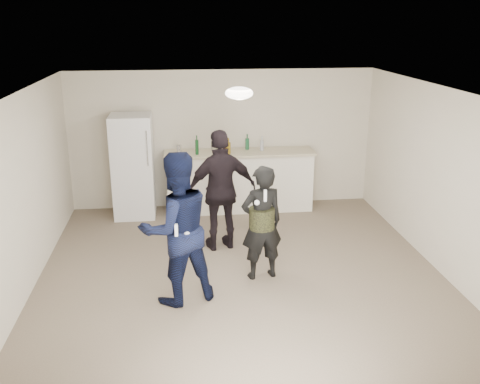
{
  "coord_description": "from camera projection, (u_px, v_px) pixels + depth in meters",
  "views": [
    {
      "loc": [
        -0.78,
        -6.53,
        3.38
      ],
      "look_at": [
        0.0,
        0.2,
        1.15
      ],
      "focal_mm": 40.0,
      "sensor_mm": 36.0,
      "label": 1
    }
  ],
  "objects": [
    {
      "name": "floor",
      "position": [
        242.0,
        276.0,
        7.31
      ],
      "size": [
        6.0,
        6.0,
        0.0
      ],
      "primitive_type": "plane",
      "color": "#6B5B4C",
      "rests_on": "ground"
    },
    {
      "name": "ceiling",
      "position": [
        242.0,
        92.0,
        6.53
      ],
      "size": [
        6.0,
        6.0,
        0.0
      ],
      "primitive_type": "plane",
      "rotation": [
        3.14,
        0.0,
        0.0
      ],
      "color": "silver",
      "rests_on": "wall_back"
    },
    {
      "name": "wall_back",
      "position": [
        222.0,
        139.0,
        9.75
      ],
      "size": [
        6.0,
        0.0,
        6.0
      ],
      "primitive_type": "plane",
      "rotation": [
        1.57,
        0.0,
        0.0
      ],
      "color": "beige",
      "rests_on": "floor"
    },
    {
      "name": "wall_front",
      "position": [
        288.0,
        309.0,
        4.09
      ],
      "size": [
        6.0,
        0.0,
        6.0
      ],
      "primitive_type": "plane",
      "rotation": [
        -1.57,
        0.0,
        0.0
      ],
      "color": "beige",
      "rests_on": "floor"
    },
    {
      "name": "wall_left",
      "position": [
        22.0,
        197.0,
        6.61
      ],
      "size": [
        0.0,
        6.0,
        6.0
      ],
      "primitive_type": "plane",
      "rotation": [
        1.57,
        0.0,
        1.57
      ],
      "color": "beige",
      "rests_on": "floor"
    },
    {
      "name": "wall_right",
      "position": [
        444.0,
        182.0,
        7.22
      ],
      "size": [
        0.0,
        6.0,
        6.0
      ],
      "primitive_type": "plane",
      "rotation": [
        1.57,
        0.0,
        -1.57
      ],
      "color": "beige",
      "rests_on": "floor"
    },
    {
      "name": "counter",
      "position": [
        240.0,
        182.0,
        9.69
      ],
      "size": [
        2.6,
        0.56,
        1.05
      ],
      "primitive_type": "cube",
      "color": "white",
      "rests_on": "floor"
    },
    {
      "name": "counter_top",
      "position": [
        240.0,
        153.0,
        9.52
      ],
      "size": [
        2.68,
        0.64,
        0.04
      ],
      "primitive_type": "cube",
      "color": "beige",
      "rests_on": "counter"
    },
    {
      "name": "fridge",
      "position": [
        133.0,
        166.0,
        9.3
      ],
      "size": [
        0.7,
        0.7,
        1.8
      ],
      "primitive_type": "cube",
      "color": "white",
      "rests_on": "floor"
    },
    {
      "name": "fridge_handle",
      "position": [
        147.0,
        148.0,
        8.86
      ],
      "size": [
        0.02,
        0.02,
        0.6
      ],
      "primitive_type": "cylinder",
      "color": "silver",
      "rests_on": "fridge"
    },
    {
      "name": "ceiling_dome",
      "position": [
        239.0,
        93.0,
        6.82
      ],
      "size": [
        0.36,
        0.36,
        0.16
      ],
      "primitive_type": "ellipsoid",
      "color": "white",
      "rests_on": "ceiling"
    },
    {
      "name": "shaker",
      "position": [
        179.0,
        150.0,
        9.31
      ],
      "size": [
        0.08,
        0.08,
        0.17
      ],
      "primitive_type": "cylinder",
      "color": "#B3B2B7",
      "rests_on": "counter_top"
    },
    {
      "name": "man",
      "position": [
        176.0,
        229.0,
        6.42
      ],
      "size": [
        1.12,
        1.0,
        1.9
      ],
      "primitive_type": "imported",
      "rotation": [
        0.0,
        0.0,
        3.5
      ],
      "color": "#0F1841",
      "rests_on": "floor"
    },
    {
      "name": "woman",
      "position": [
        262.0,
        223.0,
        7.06
      ],
      "size": [
        0.64,
        0.49,
        1.57
      ],
      "primitive_type": "imported",
      "rotation": [
        0.0,
        0.0,
        3.35
      ],
      "color": "black",
      "rests_on": "floor"
    },
    {
      "name": "camo_shorts",
      "position": [
        262.0,
        218.0,
        7.04
      ],
      "size": [
        0.34,
        0.34,
        0.28
      ],
      "primitive_type": "cylinder",
      "color": "#363B1B",
      "rests_on": "woman"
    },
    {
      "name": "spectator",
      "position": [
        222.0,
        191.0,
        7.95
      ],
      "size": [
        1.15,
        0.67,
        1.83
      ],
      "primitive_type": "imported",
      "rotation": [
        0.0,
        0.0,
        3.36
      ],
      "color": "black",
      "rests_on": "floor"
    },
    {
      "name": "remote_man",
      "position": [
        176.0,
        230.0,
        6.13
      ],
      "size": [
        0.04,
        0.04,
        0.15
      ],
      "primitive_type": "cube",
      "color": "white",
      "rests_on": "man"
    },
    {
      "name": "nunchuk_man",
      "position": [
        187.0,
        234.0,
        6.19
      ],
      "size": [
        0.07,
        0.07,
        0.07
      ],
      "primitive_type": "sphere",
      "color": "white",
      "rests_on": "man"
    },
    {
      "name": "remote_woman",
      "position": [
        265.0,
        196.0,
        6.68
      ],
      "size": [
        0.04,
        0.04,
        0.15
      ],
      "primitive_type": "cube",
      "color": "white",
      "rests_on": "woman"
    },
    {
      "name": "nunchuk_woman",
      "position": [
        257.0,
        203.0,
        6.73
      ],
      "size": [
        0.07,
        0.07,
        0.07
      ],
      "primitive_type": "sphere",
      "color": "white",
      "rests_on": "woman"
    },
    {
      "name": "bottle_cluster",
      "position": [
        231.0,
        146.0,
        9.49
      ],
      "size": [
        1.23,
        0.36,
        0.26
      ],
      "color": "#14461E",
      "rests_on": "counter_top"
    }
  ]
}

